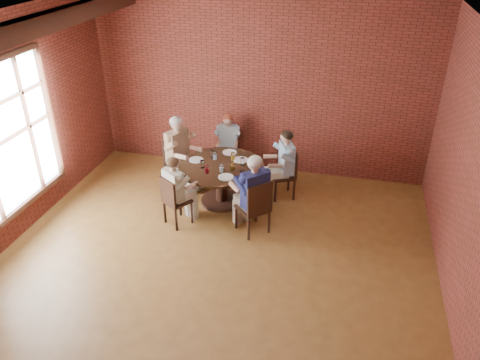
% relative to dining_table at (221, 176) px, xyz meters
% --- Properties ---
extents(floor, '(7.00, 7.00, 0.00)m').
position_rel_dining_table_xyz_m(floor, '(0.34, -2.00, -0.53)').
color(floor, brown).
rests_on(floor, ground).
extents(ceiling, '(7.00, 7.00, 0.00)m').
position_rel_dining_table_xyz_m(ceiling, '(0.34, -2.00, 2.87)').
color(ceiling, white).
rests_on(ceiling, wall_back).
extents(wall_back, '(7.00, 0.00, 7.00)m').
position_rel_dining_table_xyz_m(wall_back, '(0.34, 1.50, 1.17)').
color(wall_back, maroon).
rests_on(wall_back, ground).
extents(wall_right, '(0.00, 7.00, 7.00)m').
position_rel_dining_table_xyz_m(wall_right, '(3.59, -2.00, 1.17)').
color(wall_right, maroon).
rests_on(wall_right, ground).
extents(ceiling_beam, '(0.22, 6.90, 0.26)m').
position_rel_dining_table_xyz_m(ceiling_beam, '(-2.11, -2.00, 2.74)').
color(ceiling_beam, '#321A10').
rests_on(ceiling_beam, ceiling).
extents(window, '(0.10, 2.16, 2.36)m').
position_rel_dining_table_xyz_m(window, '(-2.84, -1.60, 1.12)').
color(window, white).
rests_on(window, wall_left).
extents(dining_table, '(1.50, 1.50, 0.75)m').
position_rel_dining_table_xyz_m(dining_table, '(0.00, 0.00, 0.00)').
color(dining_table, '#321A10').
rests_on(dining_table, floor).
extents(chair_a, '(0.54, 0.54, 0.92)m').
position_rel_dining_table_xyz_m(chair_a, '(1.10, 0.50, -0.03)').
color(chair_a, '#321A10').
rests_on(chair_a, floor).
extents(diner_a, '(0.78, 0.72, 1.30)m').
position_rel_dining_table_xyz_m(diner_a, '(1.02, 0.47, 0.12)').
color(diner_a, teal).
rests_on(diner_a, floor).
extents(chair_b, '(0.43, 0.43, 0.88)m').
position_rel_dining_table_xyz_m(chair_b, '(-0.19, 1.20, -0.05)').
color(chair_b, '#321A10').
rests_on(chair_b, floor).
extents(diner_b, '(0.55, 0.64, 1.23)m').
position_rel_dining_table_xyz_m(diner_b, '(-0.18, 1.13, 0.09)').
color(diner_b, '#98B2C1').
rests_on(diner_b, floor).
extents(chair_c, '(0.61, 0.61, 0.98)m').
position_rel_dining_table_xyz_m(chair_c, '(-0.98, 0.41, -0.00)').
color(chair_c, '#321A10').
rests_on(chair_c, floor).
extents(diner_c, '(0.87, 0.80, 1.41)m').
position_rel_dining_table_xyz_m(diner_c, '(-0.90, 0.38, 0.18)').
color(diner_c, brown).
rests_on(diner_c, floor).
extents(chair_d, '(0.53, 0.53, 0.88)m').
position_rel_dining_table_xyz_m(chair_d, '(-0.57, -0.87, -0.04)').
color(chair_d, '#321A10').
rests_on(chair_d, floor).
extents(diner_d, '(0.71, 0.74, 1.24)m').
position_rel_dining_table_xyz_m(diner_d, '(-0.53, -0.81, 0.09)').
color(diner_d, '#BEA395').
rests_on(diner_d, floor).
extents(chair_e, '(0.64, 0.64, 0.96)m').
position_rel_dining_table_xyz_m(chair_e, '(0.80, -0.80, -0.01)').
color(chair_e, '#321A10').
rests_on(chair_e, floor).
extents(diner_e, '(0.88, 0.88, 1.38)m').
position_rel_dining_table_xyz_m(diner_e, '(0.73, -0.74, 0.16)').
color(diner_e, '#191C46').
rests_on(diner_e, floor).
extents(plate_a, '(0.26, 0.26, 0.01)m').
position_rel_dining_table_xyz_m(plate_a, '(0.29, 0.28, 0.23)').
color(plate_a, white).
rests_on(plate_a, dining_table).
extents(plate_b, '(0.26, 0.26, 0.01)m').
position_rel_dining_table_xyz_m(plate_b, '(0.01, 0.52, 0.23)').
color(plate_b, white).
rests_on(plate_b, dining_table).
extents(plate_c, '(0.26, 0.26, 0.01)m').
position_rel_dining_table_xyz_m(plate_c, '(-0.49, 0.09, 0.23)').
color(plate_c, white).
rests_on(plate_c, dining_table).
extents(plate_d, '(0.26, 0.26, 0.01)m').
position_rel_dining_table_xyz_m(plate_d, '(0.20, -0.41, 0.23)').
color(plate_d, white).
rests_on(plate_d, dining_table).
extents(glass_a, '(0.07, 0.07, 0.14)m').
position_rel_dining_table_xyz_m(glass_a, '(0.36, 0.10, 0.29)').
color(glass_a, white).
rests_on(glass_a, dining_table).
extents(glass_b, '(0.07, 0.07, 0.14)m').
position_rel_dining_table_xyz_m(glass_b, '(0.15, 0.25, 0.29)').
color(glass_b, white).
rests_on(glass_b, dining_table).
extents(glass_c, '(0.07, 0.07, 0.14)m').
position_rel_dining_table_xyz_m(glass_c, '(-0.24, 0.25, 0.29)').
color(glass_c, white).
rests_on(glass_c, dining_table).
extents(glass_d, '(0.07, 0.07, 0.14)m').
position_rel_dining_table_xyz_m(glass_d, '(-0.17, 0.20, 0.29)').
color(glass_d, white).
rests_on(glass_d, dining_table).
extents(glass_e, '(0.07, 0.07, 0.14)m').
position_rel_dining_table_xyz_m(glass_e, '(-0.29, -0.16, 0.29)').
color(glass_e, white).
rests_on(glass_e, dining_table).
extents(glass_f, '(0.07, 0.07, 0.14)m').
position_rel_dining_table_xyz_m(glass_f, '(-0.16, -0.33, 0.29)').
color(glass_f, white).
rests_on(glass_f, dining_table).
extents(glass_g, '(0.07, 0.07, 0.14)m').
position_rel_dining_table_xyz_m(glass_g, '(0.07, -0.23, 0.29)').
color(glass_g, white).
rests_on(glass_g, dining_table).
extents(glass_h, '(0.07, 0.07, 0.14)m').
position_rel_dining_table_xyz_m(glass_h, '(0.24, -0.14, 0.29)').
color(glass_h, white).
rests_on(glass_h, dining_table).
extents(smartphone, '(0.09, 0.14, 0.01)m').
position_rel_dining_table_xyz_m(smartphone, '(0.41, -0.16, 0.23)').
color(smartphone, black).
rests_on(smartphone, dining_table).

